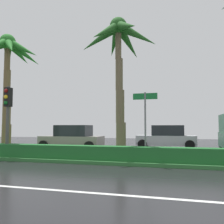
{
  "coord_description": "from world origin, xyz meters",
  "views": [
    {
      "loc": [
        -0.43,
        -3.48,
        1.58
      ],
      "look_at": [
        -3.96,
        9.63,
        2.45
      ],
      "focal_mm": 38.02,
      "sensor_mm": 36.0,
      "label": 1
    }
  ],
  "objects_px": {
    "traffic_signal_median_left": "(8,108)",
    "street_name_sign": "(145,116)",
    "car_in_traffic_second": "(167,137)",
    "car_in_traffic_leading": "(72,138)",
    "palm_tree_mid_left": "(8,58)",
    "palm_tree_centre_left": "(119,47)"
  },
  "relations": [
    {
      "from": "traffic_signal_median_left",
      "to": "car_in_traffic_leading",
      "type": "bearing_deg",
      "value": 78.1
    },
    {
      "from": "car_in_traffic_leading",
      "to": "traffic_signal_median_left",
      "type": "bearing_deg",
      "value": 78.1
    },
    {
      "from": "street_name_sign",
      "to": "palm_tree_centre_left",
      "type": "bearing_deg",
      "value": 141.4
    },
    {
      "from": "palm_tree_centre_left",
      "to": "street_name_sign",
      "type": "xyz_separation_m",
      "value": [
        1.5,
        -1.19,
        -3.7
      ]
    },
    {
      "from": "palm_tree_centre_left",
      "to": "car_in_traffic_second",
      "type": "xyz_separation_m",
      "value": [
        2.14,
        6.44,
        -4.95
      ]
    },
    {
      "from": "palm_tree_mid_left",
      "to": "car_in_traffic_leading",
      "type": "height_order",
      "value": "palm_tree_mid_left"
    },
    {
      "from": "palm_tree_mid_left",
      "to": "car_in_traffic_second",
      "type": "relative_size",
      "value": 1.6
    },
    {
      "from": "car_in_traffic_leading",
      "to": "car_in_traffic_second",
      "type": "xyz_separation_m",
      "value": [
        6.32,
        2.97,
        0.0
      ]
    },
    {
      "from": "traffic_signal_median_left",
      "to": "car_in_traffic_second",
      "type": "height_order",
      "value": "traffic_signal_median_left"
    },
    {
      "from": "traffic_signal_median_left",
      "to": "car_in_traffic_second",
      "type": "xyz_separation_m",
      "value": [
        7.43,
        8.23,
        -1.72
      ]
    },
    {
      "from": "palm_tree_centre_left",
      "to": "street_name_sign",
      "type": "relative_size",
      "value": 2.4
    },
    {
      "from": "car_in_traffic_second",
      "to": "palm_tree_centre_left",
      "type": "bearing_deg",
      "value": 71.64
    },
    {
      "from": "traffic_signal_median_left",
      "to": "car_in_traffic_leading",
      "type": "distance_m",
      "value": 5.65
    },
    {
      "from": "palm_tree_centre_left",
      "to": "car_in_traffic_second",
      "type": "bearing_deg",
      "value": 71.64
    },
    {
      "from": "car_in_traffic_leading",
      "to": "car_in_traffic_second",
      "type": "relative_size",
      "value": 1.0
    },
    {
      "from": "palm_tree_centre_left",
      "to": "traffic_signal_median_left",
      "type": "relative_size",
      "value": 2.07
    },
    {
      "from": "traffic_signal_median_left",
      "to": "car_in_traffic_second",
      "type": "distance_m",
      "value": 11.22
    },
    {
      "from": "car_in_traffic_second",
      "to": "traffic_signal_median_left",
      "type": "bearing_deg",
      "value": 47.93
    },
    {
      "from": "street_name_sign",
      "to": "traffic_signal_median_left",
      "type": "bearing_deg",
      "value": -174.95
    },
    {
      "from": "traffic_signal_median_left",
      "to": "street_name_sign",
      "type": "distance_m",
      "value": 6.83
    },
    {
      "from": "street_name_sign",
      "to": "car_in_traffic_leading",
      "type": "distance_m",
      "value": 7.46
    },
    {
      "from": "palm_tree_centre_left",
      "to": "street_name_sign",
      "type": "height_order",
      "value": "palm_tree_centre_left"
    }
  ]
}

